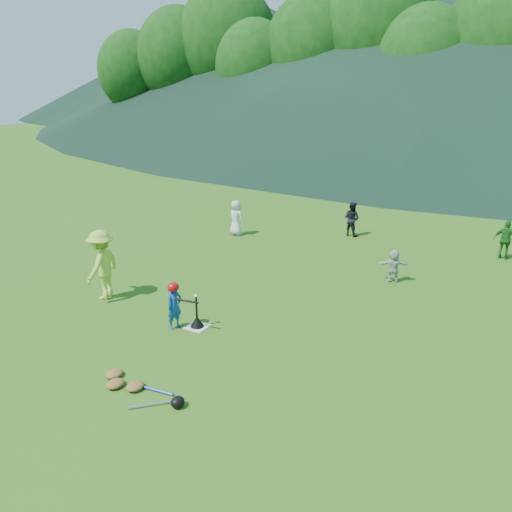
% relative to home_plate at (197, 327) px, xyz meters
% --- Properties ---
extents(ground, '(120.00, 120.00, 0.00)m').
position_rel_home_plate_xyz_m(ground, '(0.00, 0.00, -0.01)').
color(ground, '#2E5E15').
rests_on(ground, ground).
extents(home_plate, '(0.45, 0.45, 0.02)m').
position_rel_home_plate_xyz_m(home_plate, '(0.00, 0.00, 0.00)').
color(home_plate, silver).
rests_on(home_plate, ground).
extents(baseball, '(0.08, 0.08, 0.08)m').
position_rel_home_plate_xyz_m(baseball, '(0.00, 0.00, 0.73)').
color(baseball, white).
rests_on(baseball, batting_tee).
extents(batter_child, '(0.31, 0.41, 1.03)m').
position_rel_home_plate_xyz_m(batter_child, '(-0.39, -0.27, 0.50)').
color(batter_child, '#154392').
rests_on(batter_child, ground).
extents(adult_coach, '(0.88, 1.23, 1.72)m').
position_rel_home_plate_xyz_m(adult_coach, '(-2.94, 0.14, 0.85)').
color(adult_coach, '#B2D43E').
rests_on(adult_coach, ground).
extents(fielder_a, '(0.67, 0.51, 1.23)m').
position_rel_home_plate_xyz_m(fielder_a, '(-3.14, 6.43, 0.60)').
color(fielder_a, silver).
rests_on(fielder_a, ground).
extents(fielder_b, '(0.66, 0.56, 1.20)m').
position_rel_home_plate_xyz_m(fielder_b, '(0.36, 8.41, 0.59)').
color(fielder_b, black).
rests_on(fielder_b, ground).
extents(fielder_c, '(0.71, 0.31, 1.20)m').
position_rel_home_plate_xyz_m(fielder_c, '(5.22, 8.38, 0.59)').
color(fielder_c, '#1F631D').
rests_on(fielder_c, ground).
extents(fielder_d, '(0.86, 0.60, 0.89)m').
position_rel_home_plate_xyz_m(fielder_d, '(2.87, 4.81, 0.44)').
color(fielder_d, '#BBBBBB').
rests_on(fielder_d, ground).
extents(batting_tee, '(0.30, 0.30, 0.68)m').
position_rel_home_plate_xyz_m(batting_tee, '(0.00, 0.00, 0.12)').
color(batting_tee, black).
rests_on(batting_tee, home_plate).
extents(batter_gear, '(0.73, 0.26, 0.39)m').
position_rel_home_plate_xyz_m(batter_gear, '(-0.36, -0.27, 0.92)').
color(batter_gear, '#AE0B0E').
rests_on(batter_gear, ground).
extents(equipment_pile, '(1.80, 0.76, 0.19)m').
position_rel_home_plate_xyz_m(equipment_pile, '(0.51, -2.44, 0.06)').
color(equipment_pile, olive).
rests_on(equipment_pile, ground).
extents(outfield_fence, '(70.07, 0.08, 1.33)m').
position_rel_home_plate_xyz_m(outfield_fence, '(0.00, 28.00, 0.69)').
color(outfield_fence, gray).
rests_on(outfield_fence, ground).
extents(tree_line, '(70.04, 11.40, 14.82)m').
position_rel_home_plate_xyz_m(tree_line, '(0.20, 33.83, 8.20)').
color(tree_line, '#382314').
rests_on(tree_line, ground).
extents(distant_hills, '(155.00, 140.00, 32.00)m').
position_rel_home_plate_xyz_m(distant_hills, '(-7.63, 81.81, 14.97)').
color(distant_hills, black).
rests_on(distant_hills, ground).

